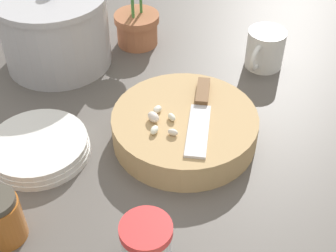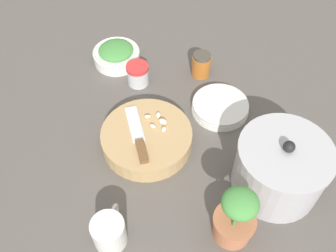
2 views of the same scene
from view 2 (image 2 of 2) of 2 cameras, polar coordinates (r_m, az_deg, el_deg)
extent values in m
plane|color=#56514C|center=(1.06, 0.38, -2.14)|extent=(5.00, 5.00, 0.00)
cylinder|color=tan|center=(1.03, -3.25, -1.89)|extent=(0.25, 0.25, 0.05)
cube|color=brown|center=(0.97, -4.02, -3.85)|extent=(0.07, 0.04, 0.01)
cube|color=silver|center=(1.03, -5.11, 0.36)|extent=(0.13, 0.07, 0.01)
ellipsoid|color=silver|center=(1.01, -0.64, -0.51)|extent=(0.02, 0.01, 0.01)
ellipsoid|color=white|center=(1.04, -1.50, 1.69)|extent=(0.02, 0.01, 0.01)
ellipsoid|color=silver|center=(1.02, -0.81, 0.69)|extent=(0.02, 0.03, 0.02)
ellipsoid|color=silver|center=(1.02, -2.35, -0.05)|extent=(0.02, 0.02, 0.01)
ellipsoid|color=white|center=(1.04, -3.13, 1.45)|extent=(0.01, 0.02, 0.01)
cylinder|color=silver|center=(1.28, -7.81, 10.42)|extent=(0.15, 0.15, 0.04)
torus|color=silver|center=(1.27, -7.91, 11.11)|extent=(0.16, 0.16, 0.01)
ellipsoid|color=#478E42|center=(1.27, -7.95, 11.38)|extent=(0.11, 0.11, 0.03)
cylinder|color=silver|center=(1.20, -4.60, 7.64)|extent=(0.07, 0.07, 0.06)
cylinder|color=red|center=(1.17, -4.71, 8.88)|extent=(0.07, 0.07, 0.01)
cylinder|color=silver|center=(0.89, -8.98, -15.75)|extent=(0.08, 0.08, 0.08)
torus|color=silver|center=(0.91, -8.23, -13.30)|extent=(0.06, 0.02, 0.06)
cylinder|color=silver|center=(1.14, 7.90, 2.58)|extent=(0.17, 0.17, 0.01)
cylinder|color=silver|center=(1.13, 7.95, 2.92)|extent=(0.17, 0.17, 0.01)
cylinder|color=silver|center=(1.12, 8.01, 3.26)|extent=(0.17, 0.17, 0.01)
cylinder|color=#B26023|center=(1.22, 5.08, 9.15)|extent=(0.06, 0.06, 0.07)
cylinder|color=#474238|center=(1.20, 5.22, 10.58)|extent=(0.06, 0.06, 0.01)
cylinder|color=#B2B2B7|center=(0.96, 16.57, -6.40)|extent=(0.22, 0.22, 0.14)
cylinder|color=#B2B2B7|center=(0.90, 17.67, -3.77)|extent=(0.23, 0.23, 0.01)
sphere|color=black|center=(0.88, 17.97, -3.03)|extent=(0.03, 0.03, 0.03)
cylinder|color=#B26B47|center=(0.91, 9.86, -14.79)|extent=(0.09, 0.09, 0.07)
cylinder|color=#B26B47|center=(0.88, 10.11, -14.06)|extent=(0.10, 0.10, 0.02)
ellipsoid|color=#478E42|center=(0.80, 10.97, -11.49)|extent=(0.08, 0.08, 0.04)
cylinder|color=#478E42|center=(0.84, 10.53, -11.89)|extent=(0.01, 0.01, 0.08)
cylinder|color=#478E42|center=(0.84, 11.18, -12.73)|extent=(0.01, 0.01, 0.08)
cylinder|color=#478E42|center=(0.83, 10.28, -13.54)|extent=(0.01, 0.01, 0.08)
camera|label=1|loc=(1.25, -14.80, 36.66)|focal=50.00mm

